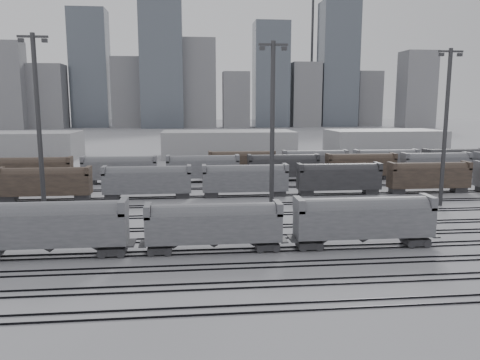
{
  "coord_description": "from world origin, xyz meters",
  "views": [
    {
      "loc": [
        -1.38,
        -48.75,
        16.16
      ],
      "look_at": [
        6.41,
        25.56,
        4.0
      ],
      "focal_mm": 35.0,
      "sensor_mm": 36.0,
      "label": 1
    }
  ],
  "objects": [
    {
      "name": "hopper_car_a",
      "position": [
        -16.55,
        1.0,
        3.65
      ],
      "size": [
        16.5,
        3.28,
        5.9
      ],
      "color": "#27272A",
      "rests_on": "ground"
    },
    {
      "name": "skyline",
      "position": [
        10.84,
        280.0,
        34.73
      ],
      "size": [
        316.0,
        22.4,
        95.0
      ],
      "color": "gray",
      "rests_on": "ground"
    },
    {
      "name": "crane_left",
      "position": [
        -28.74,
        305.0,
        57.39
      ],
      "size": [
        42.0,
        1.8,
        100.0
      ],
      "color": "#343437",
      "rests_on": "ground"
    },
    {
      "name": "crane_right",
      "position": [
        91.26,
        305.0,
        57.39
      ],
      "size": [
        42.0,
        1.8,
        100.0
      ],
      "color": "#343437",
      "rests_on": "ground"
    },
    {
      "name": "warehouse_right",
      "position": [
        60.0,
        95.0,
        4.0
      ],
      "size": [
        35.0,
        18.0,
        8.0
      ],
      "primitive_type": "cube",
      "color": "#A2A2A5",
      "rests_on": "ground"
    },
    {
      "name": "hopper_car_c",
      "position": [
        17.95,
        1.0,
        3.49
      ],
      "size": [
        15.8,
        3.14,
        5.65
      ],
      "color": "#27272A",
      "rests_on": "ground"
    },
    {
      "name": "warehouse_mid",
      "position": [
        10.0,
        95.0,
        4.0
      ],
      "size": [
        40.0,
        18.0,
        8.0
      ],
      "primitive_type": "cube",
      "color": "#A2A2A5",
      "rests_on": "ground"
    },
    {
      "name": "tracks",
      "position": [
        0.0,
        17.5,
        0.08
      ],
      "size": [
        220.0,
        71.5,
        0.16
      ],
      "color": "black",
      "rests_on": "ground"
    },
    {
      "name": "light_mast_c",
      "position": [
        9.57,
        13.81,
        12.92
      ],
      "size": [
        3.9,
        0.62,
        24.36
      ],
      "color": "#343437",
      "rests_on": "ground"
    },
    {
      "name": "bg_string_far",
      "position": [
        35.5,
        56.0,
        2.8
      ],
      "size": [
        66.0,
        3.0,
        5.6
      ],
      "color": "brown",
      "rests_on": "ground"
    },
    {
      "name": "ground",
      "position": [
        0.0,
        0.0,
        0.0
      ],
      "size": [
        900.0,
        900.0,
        0.0
      ],
      "primitive_type": "plane",
      "color": "#AEAEB3",
      "rests_on": "ground"
    },
    {
      "name": "bg_string_mid",
      "position": [
        18.0,
        48.0,
        2.8
      ],
      "size": [
        151.0,
        3.0,
        5.6
      ],
      "color": "#27272A",
      "rests_on": "ground"
    },
    {
      "name": "light_mast_d",
      "position": [
        38.39,
        21.14,
        13.06
      ],
      "size": [
        3.94,
        0.63,
        24.61
      ],
      "color": "#343437",
      "rests_on": "ground"
    },
    {
      "name": "hopper_car_b",
      "position": [
        0.96,
        1.0,
        3.29
      ],
      "size": [
        14.88,
        2.96,
        5.32
      ],
      "color": "#27272A",
      "rests_on": "ground"
    },
    {
      "name": "bg_string_near",
      "position": [
        8.0,
        32.0,
        2.8
      ],
      "size": [
        151.0,
        3.0,
        5.6
      ],
      "color": "slate",
      "rests_on": "ground"
    },
    {
      "name": "light_mast_b",
      "position": [
        -22.62,
        19.72,
        13.67
      ],
      "size": [
        4.12,
        0.66,
        25.76
      ],
      "color": "#343437",
      "rests_on": "ground"
    }
  ]
}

